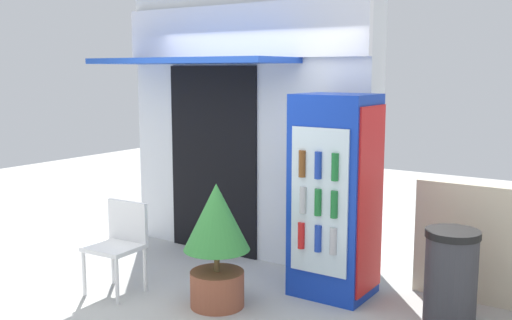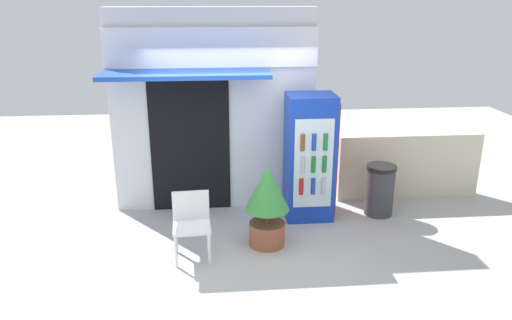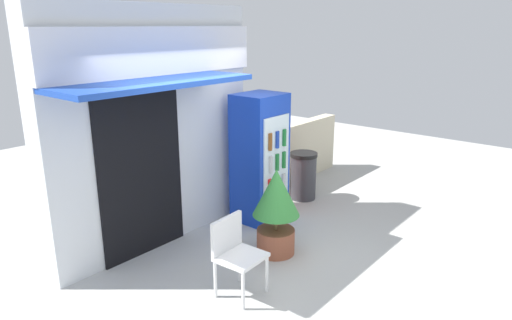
# 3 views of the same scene
# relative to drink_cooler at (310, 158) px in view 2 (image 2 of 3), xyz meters

# --- Properties ---
(ground) EXTENTS (16.00, 16.00, 0.00)m
(ground) POSITION_rel_drink_cooler_xyz_m (-1.12, -0.92, -0.94)
(ground) COLOR #B2B2AD
(storefront_building) EXTENTS (3.06, 1.15, 3.05)m
(storefront_building) POSITION_rel_drink_cooler_xyz_m (-1.41, 0.59, 0.64)
(storefront_building) COLOR silver
(storefront_building) RESTS_ON ground
(drink_cooler) EXTENTS (0.71, 0.64, 1.87)m
(drink_cooler) POSITION_rel_drink_cooler_xyz_m (0.00, 0.00, 0.00)
(drink_cooler) COLOR #1438B2
(drink_cooler) RESTS_ON ground
(plastic_chair) EXTENTS (0.49, 0.45, 0.85)m
(plastic_chair) POSITION_rel_drink_cooler_xyz_m (-1.71, -1.06, -0.43)
(plastic_chair) COLOR white
(plastic_chair) RESTS_ON ground
(potted_plant_near_shop) EXTENTS (0.59, 0.59, 1.11)m
(potted_plant_near_shop) POSITION_rel_drink_cooler_xyz_m (-0.72, -0.85, -0.29)
(potted_plant_near_shop) COLOR #995138
(potted_plant_near_shop) RESTS_ON ground
(trash_bin) EXTENTS (0.45, 0.45, 0.79)m
(trash_bin) POSITION_rel_drink_cooler_xyz_m (1.09, -0.03, -0.54)
(trash_bin) COLOR #38383D
(trash_bin) RESTS_ON ground
(stone_boundary_wall) EXTENTS (2.35, 0.22, 1.08)m
(stone_boundary_wall) POSITION_rel_drink_cooler_xyz_m (1.77, 0.61, -0.40)
(stone_boundary_wall) COLOR beige
(stone_boundary_wall) RESTS_ON ground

